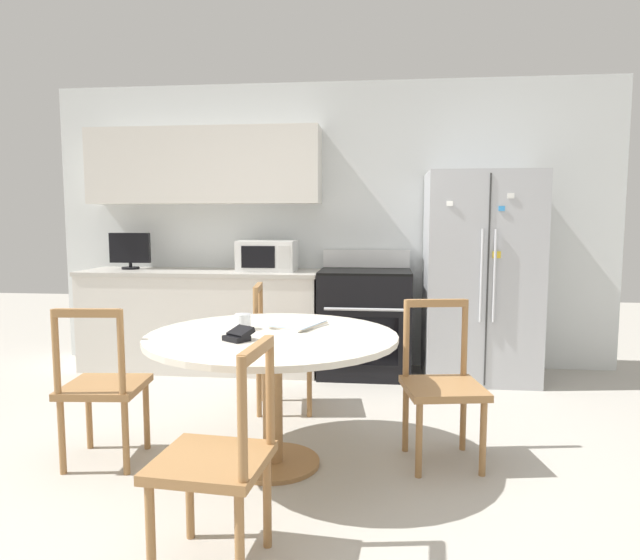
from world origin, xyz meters
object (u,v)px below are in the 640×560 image
(oven_range, at_px, (365,321))
(wallet, at_px, (239,335))
(countertop_tv, at_px, (130,250))
(candle_glass, at_px, (243,323))
(refrigerator, at_px, (480,277))
(dining_chair_far, at_px, (281,349))
(dining_chair_right, at_px, (442,386))
(dining_chair_left, at_px, (103,387))
(dining_chair_near, at_px, (218,461))
(microwave, at_px, (267,256))

(oven_range, relative_size, wallet, 6.25)
(countertop_tv, bearing_deg, oven_range, -2.13)
(oven_range, height_order, countertop_tv, countertop_tv)
(candle_glass, bearing_deg, refrigerator, 48.23)
(dining_chair_far, bearing_deg, candle_glass, -11.57)
(refrigerator, xyz_separation_m, dining_chair_right, (-0.48, -1.76, -0.44))
(oven_range, relative_size, dining_chair_far, 1.20)
(dining_chair_left, bearing_deg, dining_chair_near, -48.71)
(candle_glass, bearing_deg, wallet, -80.04)
(dining_chair_near, relative_size, dining_chair_far, 1.00)
(oven_range, xyz_separation_m, candle_glass, (-0.63, -1.83, 0.31))
(refrigerator, relative_size, dining_chair_far, 1.94)
(countertop_tv, bearing_deg, dining_chair_left, -69.52)
(dining_chair_right, height_order, wallet, dining_chair_right)
(microwave, distance_m, dining_chair_far, 1.25)
(microwave, distance_m, dining_chair_left, 2.21)
(microwave, relative_size, dining_chair_left, 0.56)
(refrigerator, height_order, dining_chair_far, refrigerator)
(candle_glass, bearing_deg, dining_chair_left, -165.49)
(countertop_tv, height_order, dining_chair_right, countertop_tv)
(dining_chair_left, bearing_deg, oven_range, 50.30)
(oven_range, distance_m, candle_glass, 1.96)
(countertop_tv, xyz_separation_m, dining_chair_far, (1.61, -1.09, -0.64))
(countertop_tv, distance_m, dining_chair_left, 2.34)
(dining_chair_left, xyz_separation_m, candle_glass, (0.75, 0.19, 0.34))
(microwave, relative_size, dining_chair_far, 0.56)
(microwave, xyz_separation_m, candle_glass, (0.24, -1.87, -0.26))
(oven_range, relative_size, countertop_tv, 2.85)
(dining_chair_right, bearing_deg, candle_glass, -7.29)
(dining_chair_right, xyz_separation_m, dining_chair_far, (-1.06, 0.78, 0.00))
(dining_chair_near, bearing_deg, dining_chair_left, 51.36)
(dining_chair_near, distance_m, dining_chair_far, 1.89)
(microwave, height_order, candle_glass, microwave)
(dining_chair_left, bearing_deg, candle_glass, 9.25)
(refrigerator, distance_m, wallet, 2.61)
(oven_range, distance_m, dining_chair_right, 1.85)
(countertop_tv, distance_m, dining_chair_right, 3.31)
(dining_chair_left, xyz_separation_m, wallet, (0.80, -0.10, 0.33))
(countertop_tv, height_order, dining_chair_left, countertop_tv)
(oven_range, bearing_deg, microwave, 177.23)
(countertop_tv, distance_m, dining_chair_far, 2.04)
(candle_glass, bearing_deg, countertop_tv, 128.85)
(microwave, distance_m, dining_chair_right, 2.36)
(oven_range, distance_m, wallet, 2.22)
(dining_chair_near, bearing_deg, dining_chair_far, 7.76)
(dining_chair_left, relative_size, candle_glass, 9.81)
(dining_chair_left, relative_size, dining_chair_near, 1.00)
(refrigerator, height_order, oven_range, refrigerator)
(dining_chair_right, bearing_deg, refrigerator, -114.99)
(wallet, bearing_deg, dining_chair_right, 17.50)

